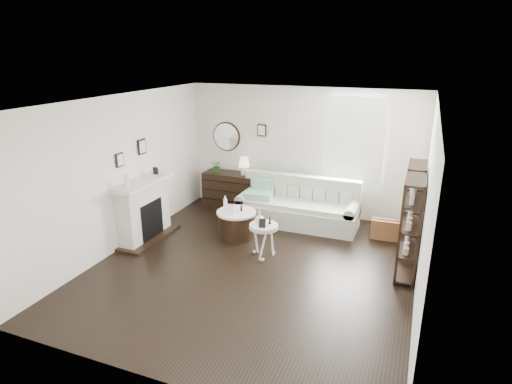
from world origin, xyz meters
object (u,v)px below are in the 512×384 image
at_px(dresser, 230,190).
at_px(drum_table, 236,224).
at_px(pedestal_table, 264,227).
at_px(sofa, 298,209).

xyz_separation_m(dresser, drum_table, (0.81, -1.48, -0.13)).
height_order(drum_table, pedestal_table, pedestal_table).
distance_m(sofa, dresser, 1.74).
distance_m(sofa, drum_table, 1.40).
relative_size(sofa, drum_table, 3.29).
xyz_separation_m(drum_table, pedestal_table, (0.77, -0.58, 0.28)).
height_order(sofa, dresser, sofa).
xyz_separation_m(sofa, drum_table, (-0.89, -1.08, -0.05)).
relative_size(dresser, drum_table, 1.59).
bearing_deg(pedestal_table, sofa, 85.79).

